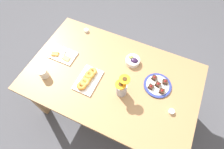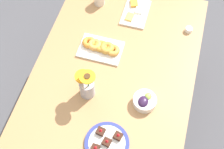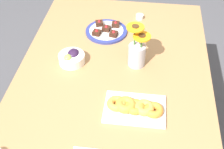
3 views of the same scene
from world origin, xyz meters
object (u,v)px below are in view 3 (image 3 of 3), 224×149
object	(u,v)px
croissant_platter	(135,107)
jam_cup_berry	(140,17)
dining_table	(112,92)
dessert_plate	(106,31)
flower_vase	(137,52)
grape_bowl	(72,58)

from	to	relation	value
croissant_platter	jam_cup_berry	world-z (taller)	croissant_platter
dining_table	jam_cup_berry	size ratio (longest dim) A/B	33.33
dessert_plate	flower_vase	world-z (taller)	flower_vase
dining_table	croissant_platter	bearing A→B (deg)	34.20
flower_vase	croissant_platter	bearing A→B (deg)	2.46
croissant_platter	flower_vase	xyz separation A→B (m)	(-0.33, -0.01, 0.06)
dining_table	jam_cup_berry	distance (m)	0.61
croissant_platter	flower_vase	distance (m)	0.33
flower_vase	jam_cup_berry	bearing A→B (deg)	-178.80
dessert_plate	croissant_platter	bearing A→B (deg)	19.56
croissant_platter	dessert_plate	world-z (taller)	same
jam_cup_berry	dining_table	bearing A→B (deg)	-9.95
jam_cup_berry	flower_vase	xyz separation A→B (m)	(0.45, 0.01, 0.06)
jam_cup_berry	dessert_plate	bearing A→B (deg)	-47.01
dining_table	croissant_platter	distance (m)	0.25
dessert_plate	grape_bowl	bearing A→B (deg)	-25.91
dessert_plate	flower_vase	xyz separation A→B (m)	(0.27, 0.20, 0.07)
dining_table	dessert_plate	distance (m)	0.43
flower_vase	dining_table	bearing A→B (deg)	-38.53
dining_table	jam_cup_berry	bearing A→B (deg)	170.05
croissant_platter	jam_cup_berry	distance (m)	0.78
dining_table	flower_vase	bearing A→B (deg)	141.47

